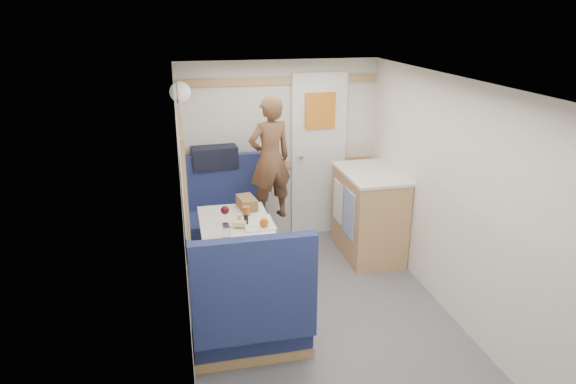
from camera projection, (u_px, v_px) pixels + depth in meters
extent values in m
plane|color=#515156|center=(338.00, 350.00, 3.98)|extent=(4.50, 4.50, 0.00)
plane|color=silver|center=(348.00, 90.00, 3.31)|extent=(4.50, 4.50, 0.00)
cube|color=silver|center=(279.00, 151.00, 5.72)|extent=(2.20, 0.02, 2.00)
cube|color=silver|center=(185.00, 246.00, 3.42)|extent=(0.02, 4.50, 2.00)
cube|color=silver|center=(481.00, 219.00, 3.87)|extent=(0.02, 4.50, 2.00)
cube|color=#AA794D|center=(279.00, 165.00, 5.75)|extent=(2.15, 0.02, 0.08)
cube|color=#AA794D|center=(279.00, 81.00, 5.44)|extent=(2.15, 0.02, 0.08)
cube|color=#ABB297|center=(182.00, 168.00, 4.27)|extent=(0.04, 1.30, 0.72)
cube|color=white|center=(318.00, 156.00, 5.81)|extent=(0.62, 0.04, 1.86)
cube|color=orange|center=(320.00, 111.00, 5.60)|extent=(0.34, 0.03, 0.40)
cylinder|color=silver|center=(301.00, 157.00, 5.71)|extent=(0.04, 0.10, 0.04)
cube|color=white|center=(236.00, 224.00, 4.54)|extent=(0.62, 0.92, 0.04)
cylinder|color=silver|center=(237.00, 260.00, 4.65)|extent=(0.08, 0.08, 0.66)
cylinder|color=silver|center=(238.00, 292.00, 4.77)|extent=(0.36, 0.36, 0.03)
cube|color=#181D4F|center=(228.00, 236.00, 5.43)|extent=(0.88, 0.50, 0.45)
cube|color=#181D4F|center=(224.00, 190.00, 5.55)|extent=(0.88, 0.10, 0.80)
cube|color=#AA794D|center=(229.00, 252.00, 5.49)|extent=(0.90, 0.52, 0.08)
cube|color=#181D4F|center=(250.00, 321.00, 3.96)|extent=(0.88, 0.50, 0.45)
cube|color=#181D4F|center=(255.00, 291.00, 3.56)|extent=(0.88, 0.10, 0.80)
cube|color=#AA794D|center=(251.00, 341.00, 4.02)|extent=(0.90, 0.52, 0.08)
cube|color=#AA794D|center=(222.00, 169.00, 5.51)|extent=(0.90, 0.14, 0.04)
sphere|color=white|center=(180.00, 92.00, 4.89)|extent=(0.20, 0.20, 0.20)
cube|color=#AA794D|center=(368.00, 214.00, 5.43)|extent=(0.54, 0.90, 0.90)
cube|color=silver|center=(371.00, 173.00, 5.27)|extent=(0.56, 0.92, 0.03)
cube|color=#5972B2|center=(349.00, 214.00, 5.17)|extent=(0.01, 0.30, 0.48)
cube|color=silver|center=(338.00, 202.00, 5.50)|extent=(0.01, 0.28, 0.44)
imported|color=brown|center=(270.00, 159.00, 5.14)|extent=(0.53, 0.42, 1.26)
cube|color=black|center=(215.00, 157.00, 5.45)|extent=(0.49, 0.26, 0.23)
cube|color=white|center=(258.00, 223.00, 4.48)|extent=(0.27, 0.35, 0.02)
sphere|color=#F7530A|center=(264.00, 222.00, 4.38)|extent=(0.08, 0.08, 0.08)
cube|color=#E5D584|center=(240.00, 224.00, 4.40)|extent=(0.12, 0.10, 0.04)
cylinder|color=white|center=(226.00, 224.00, 4.49)|extent=(0.06, 0.06, 0.01)
cylinder|color=white|center=(225.00, 218.00, 4.47)|extent=(0.01, 0.01, 0.10)
sphere|color=#4C0811|center=(225.00, 210.00, 4.45)|extent=(0.08, 0.08, 0.08)
cylinder|color=white|center=(227.00, 232.00, 4.20)|extent=(0.06, 0.06, 0.10)
cylinder|color=#945715|center=(246.00, 212.00, 4.61)|extent=(0.07, 0.07, 0.11)
cylinder|color=black|center=(246.00, 221.00, 4.44)|extent=(0.04, 0.04, 0.10)
cylinder|color=silver|center=(239.00, 219.00, 4.48)|extent=(0.04, 0.04, 0.09)
cube|color=olive|center=(247.00, 203.00, 4.83)|extent=(0.18, 0.28, 0.11)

